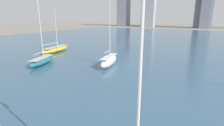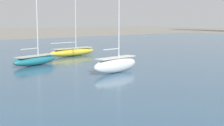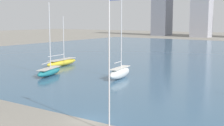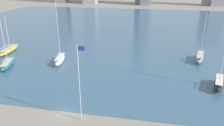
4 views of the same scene
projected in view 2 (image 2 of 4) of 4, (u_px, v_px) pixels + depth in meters
name	position (u px, v px, depth m)	size (l,w,h in m)	color
sailboat_white	(116.00, 64.00, 41.12)	(2.98, 8.09, 16.92)	white
sailboat_teal	(35.00, 59.00, 47.93)	(4.63, 8.64, 14.21)	#1E757F
sailboat_yellow	(73.00, 52.00, 60.37)	(3.31, 10.79, 11.69)	yellow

